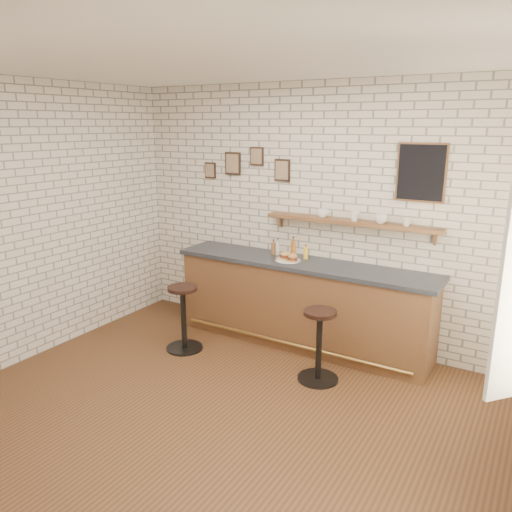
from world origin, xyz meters
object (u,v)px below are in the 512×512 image
at_px(ciabatta_sandwich, 289,256).
at_px(bar_stool_left, 183,316).
at_px(bitters_bottle_amber, 293,249).
at_px(shelf_cup_d, 406,222).
at_px(shelf_cup_c, 381,219).
at_px(condiment_bottle_yellow, 306,253).
at_px(bar_counter, 302,303).
at_px(bitters_bottle_white, 278,248).
at_px(bar_stool_right, 319,343).
at_px(sandwich_plate, 288,260).
at_px(shelf_cup_a, 322,213).
at_px(bitters_bottle_brown, 273,248).
at_px(shelf_cup_b, 354,216).

relative_size(ciabatta_sandwich, bar_stool_left, 0.36).
bearing_deg(bitters_bottle_amber, shelf_cup_d, 3.60).
bearing_deg(shelf_cup_c, condiment_bottle_yellow, 125.74).
height_order(bar_counter, bitters_bottle_amber, bitters_bottle_amber).
bearing_deg(bar_counter, bar_stool_left, -142.66).
height_order(bar_stool_left, shelf_cup_c, shelf_cup_c).
relative_size(bitters_bottle_white, bar_stool_left, 0.27).
relative_size(bitters_bottle_amber, bar_stool_right, 0.33).
distance_m(bitters_bottle_white, bar_stool_right, 1.41).
bearing_deg(bar_stool_left, sandwich_plate, 39.88).
relative_size(ciabatta_sandwich, condiment_bottle_yellow, 1.64).
bearing_deg(bitters_bottle_white, shelf_cup_d, 3.09).
relative_size(bar_counter, bar_stool_right, 4.13).
distance_m(condiment_bottle_yellow, bar_stool_right, 1.20).
relative_size(bar_stool_right, shelf_cup_a, 6.06).
height_order(ciabatta_sandwich, bitters_bottle_brown, bitters_bottle_brown).
distance_m(ciabatta_sandwich, shelf_cup_c, 1.11).
relative_size(bar_counter, shelf_cup_c, 24.21).
relative_size(bar_stool_right, shelf_cup_c, 5.85).
distance_m(shelf_cup_a, shelf_cup_b, 0.38).
bearing_deg(shelf_cup_c, bitters_bottle_brown, 123.89).
bearing_deg(bar_counter, shelf_cup_a, 56.37).
bearing_deg(bitters_bottle_brown, shelf_cup_c, 3.60).
height_order(bitters_bottle_brown, bitters_bottle_amber, bitters_bottle_amber).
distance_m(ciabatta_sandwich, shelf_cup_d, 1.34).
bearing_deg(condiment_bottle_yellow, shelf_cup_d, 4.13).
xyz_separation_m(bitters_bottle_brown, bar_stool_left, (-0.64, -0.95, -0.68)).
xyz_separation_m(condiment_bottle_yellow, shelf_cup_a, (0.16, 0.08, 0.47)).
xyz_separation_m(condiment_bottle_yellow, bar_stool_left, (-1.07, -0.95, -0.67)).
bearing_deg(ciabatta_sandwich, shelf_cup_d, 11.72).
relative_size(bitters_bottle_brown, bitters_bottle_amber, 0.74).
bearing_deg(bitters_bottle_amber, bitters_bottle_brown, 180.00).
bearing_deg(bar_counter, shelf_cup_b, 21.28).
bearing_deg(bitters_bottle_amber, bitters_bottle_white, 180.00).
relative_size(bar_stool_left, shelf_cup_d, 8.00).
bearing_deg(shelf_cup_a, bar_stool_right, -70.19).
relative_size(shelf_cup_b, shelf_cup_d, 1.12).
relative_size(bitters_bottle_brown, bitters_bottle_white, 0.89).
bearing_deg(bar_stool_left, bar_counter, 37.34).
bearing_deg(ciabatta_sandwich, shelf_cup_c, 14.88).
distance_m(bitters_bottle_brown, shelf_cup_a, 0.75).
bearing_deg(bitters_bottle_brown, sandwich_plate, -30.95).
relative_size(sandwich_plate, shelf_cup_c, 2.19).
relative_size(bitters_bottle_brown, shelf_cup_a, 1.46).
height_order(sandwich_plate, shelf_cup_d, shelf_cup_d).
height_order(bitters_bottle_white, condiment_bottle_yellow, bitters_bottle_white).
xyz_separation_m(ciabatta_sandwich, bar_stool_right, (0.68, -0.64, -0.66)).
bearing_deg(condiment_bottle_yellow, bar_stool_left, -138.28).
xyz_separation_m(ciabatta_sandwich, bar_stool_left, (-0.94, -0.78, -0.66)).
height_order(bitters_bottle_amber, bar_stool_right, bitters_bottle_amber).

